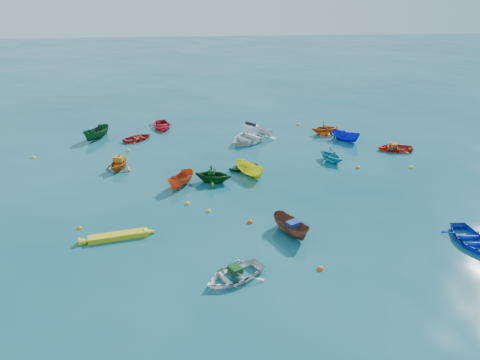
{
  "coord_description": "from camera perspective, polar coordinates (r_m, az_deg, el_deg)",
  "views": [
    {
      "loc": [
        -2.28,
        -25.75,
        14.88
      ],
      "look_at": [
        0.0,
        5.0,
        0.4
      ],
      "focal_mm": 35.0,
      "sensor_mm": 36.0,
      "label": 1
    }
  ],
  "objects": [
    {
      "name": "dinghy_orange_w",
      "position": [
        38.06,
        -14.47,
        1.3
      ],
      "size": [
        2.86,
        3.08,
        1.34
      ],
      "primitive_type": "imported",
      "rotation": [
        0.0,
        0.0,
        -0.31
      ],
      "color": "#D36213",
      "rests_on": "ground"
    },
    {
      "name": "tarp_green_b",
      "position": [
        34.39,
        -3.46,
        1.06
      ],
      "size": [
        0.6,
        0.71,
        0.3
      ],
      "primitive_type": "cube",
      "rotation": [
        0.0,
        0.0,
        1.33
      ],
      "color": "#104219",
      "rests_on": "dinghy_green_n"
    },
    {
      "name": "dinghy_cyan_se",
      "position": [
        39.02,
        10.97,
        2.25
      ],
      "size": [
        3.08,
        3.2,
        1.3
      ],
      "primitive_type": "imported",
      "rotation": [
        0.0,
        0.0,
        0.52
      ],
      "color": "teal",
      "rests_on": "ground"
    },
    {
      "name": "dinghy_green_n",
      "position": [
        34.73,
        -3.26,
        -0.26
      ],
      "size": [
        3.2,
        2.92,
        1.44
      ],
      "primitive_type": "imported",
      "rotation": [
        0.0,
        0.0,
        1.33
      ],
      "color": "#0F4213",
      "rests_on": "ground"
    },
    {
      "name": "dinghy_blue_se",
      "position": [
        30.62,
        26.04,
        -6.78
      ],
      "size": [
        2.52,
        3.4,
        0.68
      ],
      "primitive_type": "imported",
      "rotation": [
        0.0,
        0.0,
        -0.05
      ],
      "color": "#0F28BE",
      "rests_on": "ground"
    },
    {
      "name": "buoy_or_b",
      "position": [
        25.69,
        9.74,
        -10.68
      ],
      "size": [
        0.38,
        0.38,
        0.38
      ],
      "primitive_type": "sphere",
      "color": "#EA530C",
      "rests_on": "ground"
    },
    {
      "name": "dinghy_green_e",
      "position": [
        36.79,
        0.39,
        1.29
      ],
      "size": [
        2.79,
        2.26,
        0.51
      ],
      "primitive_type": "imported",
      "rotation": [
        0.0,
        0.0,
        -1.35
      ],
      "color": "#104820",
      "rests_on": "ground"
    },
    {
      "name": "buoy_ye_a",
      "position": [
        31.79,
        -6.42,
        -2.93
      ],
      "size": [
        0.36,
        0.36,
        0.36
      ],
      "primitive_type": "sphere",
      "color": "yellow",
      "rests_on": "ground"
    },
    {
      "name": "buoy_or_a",
      "position": [
        30.45,
        -18.98,
        -5.62
      ],
      "size": [
        0.3,
        0.3,
        0.3
      ],
      "primitive_type": "sphere",
      "color": "orange",
      "rests_on": "ground"
    },
    {
      "name": "dinghy_orange_far",
      "position": [
        45.25,
        10.29,
        5.54
      ],
      "size": [
        2.79,
        2.46,
        1.37
      ],
      "primitive_type": "imported",
      "rotation": [
        0.0,
        0.0,
        1.65
      ],
      "color": "#C25812",
      "rests_on": "ground"
    },
    {
      "name": "kayak_yellow",
      "position": [
        28.79,
        -14.59,
        -6.89
      ],
      "size": [
        4.18,
        1.49,
        0.42
      ],
      "primitive_type": null,
      "rotation": [
        0.0,
        0.0,
        1.78
      ],
      "color": "gold",
      "rests_on": "ground"
    },
    {
      "name": "buoy_ye_c",
      "position": [
        30.77,
        -3.82,
        -3.83
      ],
      "size": [
        0.3,
        0.3,
        0.3
      ],
      "primitive_type": "sphere",
      "color": "yellow",
      "rests_on": "ground"
    },
    {
      "name": "sampan_blue_far",
      "position": [
        43.9,
        12.71,
        4.71
      ],
      "size": [
        2.66,
        2.49,
        1.03
      ],
      "primitive_type": "imported",
      "rotation": [
        0.0,
        0.0,
        0.86
      ],
      "color": "#0F12C1",
      "rests_on": "ground"
    },
    {
      "name": "buoy_ye_e",
      "position": [
        39.5,
        20.14,
        1.41
      ],
      "size": [
        0.35,
        0.35,
        0.35
      ],
      "primitive_type": "sphere",
      "color": "yellow",
      "rests_on": "ground"
    },
    {
      "name": "tarp_green_a",
      "position": [
        24.44,
        -0.59,
        -10.85
      ],
      "size": [
        0.83,
        0.88,
        0.34
      ],
      "primitive_type": "cube",
      "rotation": [
        0.0,
        0.0,
        -1.02
      ],
      "color": "#104117",
      "rests_on": "dinghy_white_near"
    },
    {
      "name": "sampan_yellow_mid",
      "position": [
        35.75,
        1.24,
        0.55
      ],
      "size": [
        2.6,
        3.02,
        1.13
      ],
      "primitive_type": "imported",
      "rotation": [
        0.0,
        0.0,
        0.62
      ],
      "color": "yellow",
      "rests_on": "ground"
    },
    {
      "name": "buoy_or_d",
      "position": [
        38.15,
        14.17,
        1.39
      ],
      "size": [
        0.35,
        0.35,
        0.35
      ],
      "primitive_type": "sphere",
      "color": "#D1680B",
      "rests_on": "ground"
    },
    {
      "name": "dinghy_red_ne",
      "position": [
        42.78,
        18.29,
        3.48
      ],
      "size": [
        3.27,
        2.54,
        0.62
      ],
      "primitive_type": "imported",
      "rotation": [
        0.0,
        0.0,
        -1.71
      ],
      "color": "red",
      "rests_on": "ground"
    },
    {
      "name": "motorboat_white",
      "position": [
        42.88,
        1.29,
        4.84
      ],
      "size": [
        5.93,
        5.91,
        1.61
      ],
      "primitive_type": "imported",
      "rotation": [
        0.0,
        0.0,
        -0.8
      ],
      "color": "white",
      "rests_on": "ground"
    },
    {
      "name": "tarp_blue_a",
      "position": [
        27.96,
        6.47,
        -5.38
      ],
      "size": [
        0.88,
        0.81,
        0.34
      ],
      "primitive_type": "cube",
      "rotation": [
        0.0,
        0.0,
        0.5
      ],
      "color": "navy",
      "rests_on": "sampan_brown_mid"
    },
    {
      "name": "buoy_ye_d",
      "position": [
        41.56,
        -13.44,
        3.46
      ],
      "size": [
        0.38,
        0.38,
        0.38
      ],
      "primitive_type": "sphere",
      "color": "gold",
      "rests_on": "ground"
    },
    {
      "name": "buoy_or_e",
      "position": [
        47.42,
        7.08,
        6.67
      ],
      "size": [
        0.33,
        0.33,
        0.33
      ],
      "primitive_type": "sphere",
      "color": "orange",
      "rests_on": "ground"
    },
    {
      "name": "tarp_orange_a",
      "position": [
        37.78,
        -14.57,
        2.51
      ],
      "size": [
        0.89,
        0.78,
        0.37
      ],
      "primitive_type": "cube",
      "rotation": [
        0.0,
        0.0,
        -0.31
      ],
      "color": "#C47614",
      "rests_on": "dinghy_orange_w"
    },
    {
      "name": "dinghy_red_nw",
      "position": [
        44.03,
        -12.37,
        4.8
      ],
      "size": [
        3.35,
        3.14,
        0.57
      ],
      "primitive_type": "imported",
      "rotation": [
        0.0,
        0.0,
        2.16
      ],
      "color": "red",
      "rests_on": "ground"
    },
    {
      "name": "sampan_brown_mid",
      "position": [
        28.45,
        6.21,
        -6.56
      ],
      "size": [
        2.43,
        3.18,
        1.16
      ],
      "primitive_type": "imported",
      "rotation": [
        0.0,
        0.0,
        0.5
      ],
      "color": "brown",
      "rests_on": "ground"
    },
    {
      "name": "tarp_orange_b",
      "position": [
        42.59,
        18.25,
        4.07
      ],
      "size": [
        0.58,
        0.71,
        0.32
      ],
      "primitive_type": "cube",
      "rotation": [
        0.0,
        0.0,
        -1.71
      ],
      "color": "#D85416",
      "rests_on": "dinghy_red_ne"
    },
    {
      "name": "dinghy_white_near",
      "position": [
        24.7,
        -0.77,
        -11.89
      ],
      "size": [
        4.05,
        3.74,
        0.68
      ],
      "primitive_type": "imported",
      "rotation": [
        0.0,
        0.0,
        -1.02
      ],
      "color": "silver",
      "rests_on": "ground"
    },
    {
      "name": "sampan_green_far",
      "position": [
        45.27,
        -16.99,
        4.84
      ],
      "size": [
        2.62,
        3.28,
        1.21
      ],
      "primitive_type": "imported",
      "rotation": [
        0.0,
        0.0,
        -0.55
      ],
      "color": "#10481F",
      "rests_on": "ground"
    },
    {
      "name": "dinghy_red_far",
      "position": [
        46.81,
        -9.5,
        6.27
      ],
      "size": [
        2.93,
        3.67,
        0.68
      ],
      "primitive_type": "imported",
      "rotation": [
        0.0,
        0.0,
        0.19
      ],
      "color": "red",
      "rests_on": "ground"
    },
    {
      "name": "buoy_ye_b",
      "position": [
        42.65,
        -23.89,
        2.49
      ],
      "size": [
        0.35,
        0.35,
        0.35
      ],
      "primitive_type": "sphere",
      "color": "yellow",
      "rests_on": "ground"
    },
    {
      "name": "buoy_or_c",
      "position": [
        29.45,
        1.23,
        -5.21
      ],
      "size": [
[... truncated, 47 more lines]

